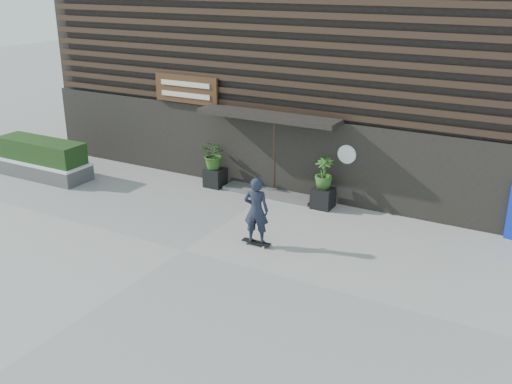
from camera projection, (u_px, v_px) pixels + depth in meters
The scene contains 11 objects.
ground at pixel (184, 251), 14.88m from camera, with size 80.00×80.00×0.00m, color #9B9893.
entrance_step at pixel (269, 192), 18.62m from camera, with size 3.00×0.80×0.12m, color #51514E.
planter_pot_left at pixel (215, 177), 19.24m from camera, with size 0.60×0.60×0.60m, color black.
bamboo_left at pixel (215, 155), 18.97m from camera, with size 0.86×0.75×0.96m, color #2D591E.
planter_pot_right at pixel (323, 198), 17.50m from camera, with size 0.60×0.60×0.60m, color black.
bamboo_right at pixel (324, 173), 17.23m from camera, with size 0.54×0.54×0.96m, color #2D591E.
raised_bed at pixel (43, 169), 20.22m from camera, with size 3.50×1.20×0.50m, color #444442.
snow_layer at pixel (42, 161), 20.12m from camera, with size 3.50×1.20×0.08m, color white.
hedge at pixel (41, 150), 19.98m from camera, with size 3.30×1.00×0.70m, color #183312.
building at pixel (339, 47), 21.63m from camera, with size 18.00×11.00×8.00m.
skateboarder at pixel (256, 211), 14.85m from camera, with size 0.78×0.57×1.83m.
Camera 1 is at (8.15, -10.82, 6.59)m, focal length 41.49 mm.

